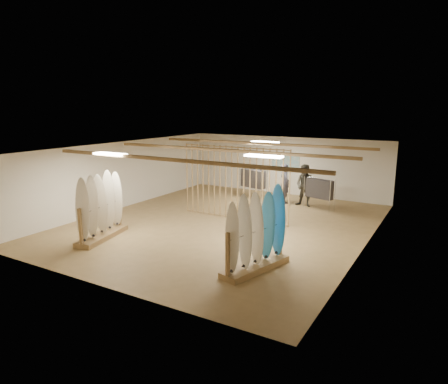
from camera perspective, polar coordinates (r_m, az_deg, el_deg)
The scene contains 16 objects.
floor at distance 14.77m, azimuth -0.00°, elevation -4.55°, with size 12.00×12.00×0.00m, color #987849.
ceiling at distance 14.22m, azimuth -0.00°, elevation 6.31°, with size 12.00×12.00×0.00m, color gray.
wall_back at distance 19.77m, azimuth 8.80°, elevation 3.74°, with size 12.00×12.00×0.00m, color silver.
wall_front at distance 9.87m, azimuth -17.87°, elevation -5.22°, with size 12.00×12.00×0.00m, color silver.
wall_left at distance 17.45m, azimuth -14.36°, elevation 2.39°, with size 12.00×12.00×0.00m, color silver.
wall_right at distance 12.73m, azimuth 19.85°, elevation -1.51°, with size 12.00×12.00×0.00m, color silver.
ceiling_slats at distance 14.23m, azimuth -0.00°, elevation 5.99°, with size 9.50×6.12×0.10m, color olive.
light_panels at distance 14.23m, azimuth -0.00°, elevation 6.07°, with size 1.20×0.35×0.06m, color white.
bamboo_partition at distance 15.11m, azimuth 1.53°, elevation 1.29°, with size 4.45×0.05×2.78m.
poster at distance 19.73m, azimuth 8.79°, elevation 4.31°, with size 1.40×0.03×0.90m, color teal.
rack_left at distance 13.59m, azimuth -17.14°, elevation -3.45°, with size 1.04×2.29×2.11m.
rack_right at distance 10.57m, azimuth 4.58°, elevation -7.39°, with size 1.13×2.29×2.11m.
clothing_rack_a at distance 18.61m, azimuth 4.16°, elevation 1.93°, with size 1.32×0.67×1.46m.
clothing_rack_b at distance 17.01m, azimuth 13.46°, elevation 0.44°, with size 1.23×0.67×1.37m.
shopper_a at distance 17.91m, azimuth 8.67°, elevation 1.59°, with size 0.73×0.50×2.01m, color #2C2B33.
shopper_b at distance 17.43m, azimuth 11.56°, elevation 1.29°, with size 1.00×0.78×2.07m, color #322F26.
Camera 1 is at (7.11, -12.23, 4.25)m, focal length 32.00 mm.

